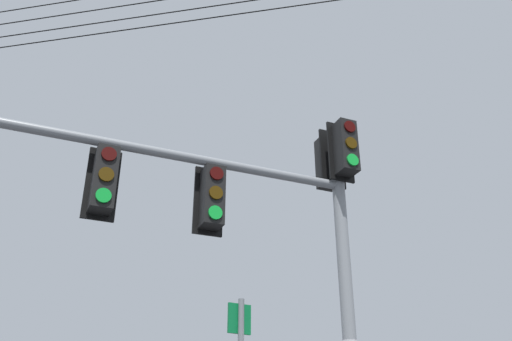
{
  "coord_description": "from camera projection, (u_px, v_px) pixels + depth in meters",
  "views": [
    {
      "loc": [
        3.23,
        6.92,
        1.24
      ],
      "look_at": [
        1.51,
        -0.31,
        4.89
      ],
      "focal_mm": 38.46,
      "sensor_mm": 36.0,
      "label": 1
    }
  ],
  "objects": [
    {
      "name": "signal_mast_assembly",
      "position": [
        272.0,
        212.0,
        8.1
      ],
      "size": [
        5.52,
        1.44,
        5.96
      ],
      "color": "gray",
      "rests_on": "ground"
    }
  ]
}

